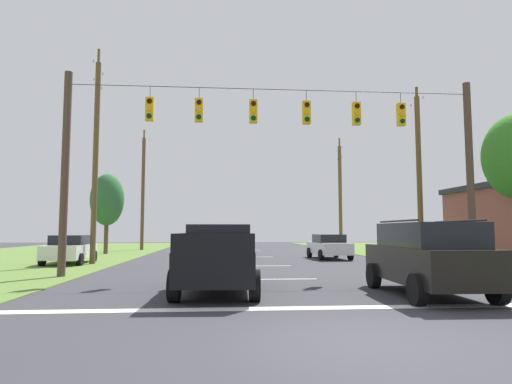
{
  "coord_description": "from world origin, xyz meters",
  "views": [
    {
      "loc": [
        -2.29,
        -7.0,
        1.78
      ],
      "look_at": [
        -0.97,
        9.42,
        3.21
      ],
      "focal_mm": 30.98,
      "sensor_mm": 36.0,
      "label": 1
    }
  ],
  "objects_px": {
    "distant_car_oncoming": "(329,246)",
    "utility_pole_mid_right": "(419,176)",
    "utility_pole_far_left": "(143,192)",
    "tree_roadside_right": "(107,200)",
    "suv_black": "(427,257)",
    "utility_pole_far_right": "(340,195)",
    "utility_pole_mid_left": "(96,156)",
    "overhead_signal_span": "(276,159)",
    "distant_car_crossing_white": "(70,249)",
    "pickup_truck": "(218,258)"
  },
  "relations": [
    {
      "from": "utility_pole_far_right",
      "to": "tree_roadside_right",
      "type": "height_order",
      "value": "utility_pole_far_right"
    },
    {
      "from": "utility_pole_mid_left",
      "to": "tree_roadside_right",
      "type": "bearing_deg",
      "value": 100.46
    },
    {
      "from": "suv_black",
      "to": "utility_pole_far_right",
      "type": "height_order",
      "value": "utility_pole_far_right"
    },
    {
      "from": "pickup_truck",
      "to": "utility_pole_mid_right",
      "type": "relative_size",
      "value": 0.55
    },
    {
      "from": "distant_car_oncoming",
      "to": "tree_roadside_right",
      "type": "bearing_deg",
      "value": 156.64
    },
    {
      "from": "utility_pole_mid_left",
      "to": "utility_pole_far_left",
      "type": "distance_m",
      "value": 16.71
    },
    {
      "from": "pickup_truck",
      "to": "utility_pole_far_right",
      "type": "xyz_separation_m",
      "value": [
        11.5,
        28.23,
        4.22
      ]
    },
    {
      "from": "utility_pole_mid_right",
      "to": "pickup_truck",
      "type": "bearing_deg",
      "value": -136.19
    },
    {
      "from": "distant_car_oncoming",
      "to": "utility_pole_mid_left",
      "type": "xyz_separation_m",
      "value": [
        -13.46,
        -3.45,
        4.95
      ]
    },
    {
      "from": "overhead_signal_span",
      "to": "tree_roadside_right",
      "type": "bearing_deg",
      "value": 123.17
    },
    {
      "from": "overhead_signal_span",
      "to": "distant_car_crossing_white",
      "type": "distance_m",
      "value": 12.73
    },
    {
      "from": "overhead_signal_span",
      "to": "utility_pole_mid_left",
      "type": "xyz_separation_m",
      "value": [
        -8.9,
        6.39,
        1.08
      ]
    },
    {
      "from": "distant_car_oncoming",
      "to": "utility_pole_mid_left",
      "type": "height_order",
      "value": "utility_pole_mid_left"
    },
    {
      "from": "suv_black",
      "to": "overhead_signal_span",
      "type": "bearing_deg",
      "value": 120.91
    },
    {
      "from": "suv_black",
      "to": "distant_car_crossing_white",
      "type": "relative_size",
      "value": 1.11
    },
    {
      "from": "utility_pole_far_left",
      "to": "utility_pole_far_right",
      "type": "bearing_deg",
      "value": 2.38
    },
    {
      "from": "distant_car_crossing_white",
      "to": "tree_roadside_right",
      "type": "bearing_deg",
      "value": 93.61
    },
    {
      "from": "distant_car_oncoming",
      "to": "utility_pole_far_left",
      "type": "relative_size",
      "value": 0.4
    },
    {
      "from": "utility_pole_far_left",
      "to": "suv_black",
      "type": "bearing_deg",
      "value": -66.21
    },
    {
      "from": "utility_pole_far_right",
      "to": "utility_pole_mid_left",
      "type": "bearing_deg",
      "value": -136.06
    },
    {
      "from": "overhead_signal_span",
      "to": "utility_pole_mid_left",
      "type": "distance_m",
      "value": 11.01
    },
    {
      "from": "utility_pole_far_right",
      "to": "utility_pole_far_left",
      "type": "relative_size",
      "value": 0.97
    },
    {
      "from": "utility_pole_far_right",
      "to": "pickup_truck",
      "type": "bearing_deg",
      "value": -112.16
    },
    {
      "from": "suv_black",
      "to": "pickup_truck",
      "type": "bearing_deg",
      "value": 166.57
    },
    {
      "from": "overhead_signal_span",
      "to": "utility_pole_far_left",
      "type": "relative_size",
      "value": 1.52
    },
    {
      "from": "distant_car_crossing_white",
      "to": "utility_pole_far_left",
      "type": "relative_size",
      "value": 0.4
    },
    {
      "from": "utility_pole_mid_right",
      "to": "utility_pole_far_left",
      "type": "distance_m",
      "value": 24.71
    },
    {
      "from": "pickup_truck",
      "to": "utility_pole_mid_right",
      "type": "bearing_deg",
      "value": 43.81
    },
    {
      "from": "distant_car_oncoming",
      "to": "utility_pole_mid_right",
      "type": "relative_size",
      "value": 0.44
    },
    {
      "from": "suv_black",
      "to": "tree_roadside_right",
      "type": "bearing_deg",
      "value": 122.6
    },
    {
      "from": "overhead_signal_span",
      "to": "distant_car_crossing_white",
      "type": "relative_size",
      "value": 3.83
    },
    {
      "from": "pickup_truck",
      "to": "utility_pole_mid_right",
      "type": "xyz_separation_m",
      "value": [
        11.25,
        10.79,
        3.9
      ]
    },
    {
      "from": "utility_pole_far_left",
      "to": "tree_roadside_right",
      "type": "height_order",
      "value": "utility_pole_far_left"
    },
    {
      "from": "overhead_signal_span",
      "to": "utility_pole_far_right",
      "type": "relative_size",
      "value": 1.57
    },
    {
      "from": "overhead_signal_span",
      "to": "utility_pole_far_left",
      "type": "bearing_deg",
      "value": 111.88
    },
    {
      "from": "utility_pole_mid_right",
      "to": "tree_roadside_right",
      "type": "relative_size",
      "value": 1.66
    },
    {
      "from": "suv_black",
      "to": "utility_pole_mid_left",
      "type": "bearing_deg",
      "value": 135.48
    },
    {
      "from": "utility_pole_mid_right",
      "to": "utility_pole_far_right",
      "type": "distance_m",
      "value": 17.45
    },
    {
      "from": "utility_pole_mid_left",
      "to": "tree_roadside_right",
      "type": "relative_size",
      "value": 1.93
    },
    {
      "from": "distant_car_oncoming",
      "to": "utility_pole_far_left",
      "type": "height_order",
      "value": "utility_pole_far_left"
    },
    {
      "from": "utility_pole_mid_right",
      "to": "tree_roadside_right",
      "type": "height_order",
      "value": "utility_pole_mid_right"
    },
    {
      "from": "overhead_signal_span",
      "to": "distant_car_oncoming",
      "type": "height_order",
      "value": "overhead_signal_span"
    },
    {
      "from": "utility_pole_mid_left",
      "to": "tree_roadside_right",
      "type": "height_order",
      "value": "utility_pole_mid_left"
    },
    {
      "from": "utility_pole_far_right",
      "to": "distant_car_oncoming",
      "type": "bearing_deg",
      "value": -108.39
    },
    {
      "from": "distant_car_oncoming",
      "to": "utility_pole_far_right",
      "type": "relative_size",
      "value": 0.41
    },
    {
      "from": "distant_car_oncoming",
      "to": "utility_pole_mid_right",
      "type": "xyz_separation_m",
      "value": [
        4.41,
        -3.43,
        4.08
      ]
    },
    {
      "from": "distant_car_crossing_white",
      "to": "tree_roadside_right",
      "type": "height_order",
      "value": "tree_roadside_right"
    },
    {
      "from": "distant_car_crossing_white",
      "to": "utility_pole_mid_left",
      "type": "bearing_deg",
      "value": -12.25
    },
    {
      "from": "distant_car_oncoming",
      "to": "utility_pole_mid_right",
      "type": "height_order",
      "value": "utility_pole_mid_right"
    },
    {
      "from": "distant_car_crossing_white",
      "to": "tree_roadside_right",
      "type": "relative_size",
      "value": 0.72
    }
  ]
}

